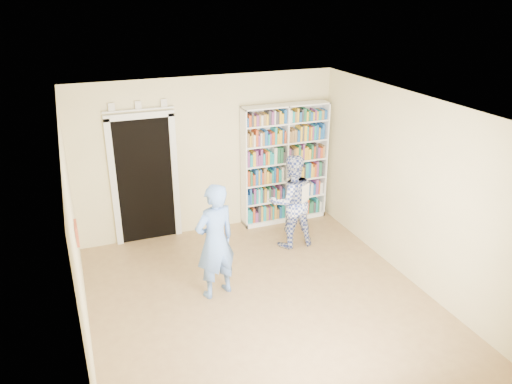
% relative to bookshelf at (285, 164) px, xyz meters
% --- Properties ---
extents(floor, '(5.00, 5.00, 0.00)m').
position_rel_bookshelf_xyz_m(floor, '(-1.35, -2.34, -1.09)').
color(floor, olive).
rests_on(floor, ground).
extents(ceiling, '(5.00, 5.00, 0.00)m').
position_rel_bookshelf_xyz_m(ceiling, '(-1.35, -2.34, 1.61)').
color(ceiling, white).
rests_on(ceiling, wall_back).
extents(wall_back, '(4.50, 0.00, 4.50)m').
position_rel_bookshelf_xyz_m(wall_back, '(-1.35, 0.16, 0.26)').
color(wall_back, '#F4E6A8').
rests_on(wall_back, floor).
extents(wall_left, '(0.00, 5.00, 5.00)m').
position_rel_bookshelf_xyz_m(wall_left, '(-3.60, -2.34, 0.26)').
color(wall_left, '#F4E6A8').
rests_on(wall_left, floor).
extents(wall_right, '(0.00, 5.00, 5.00)m').
position_rel_bookshelf_xyz_m(wall_right, '(0.90, -2.34, 0.26)').
color(wall_right, '#F4E6A8').
rests_on(wall_right, floor).
extents(bookshelf, '(1.57, 0.29, 2.16)m').
position_rel_bookshelf_xyz_m(bookshelf, '(0.00, 0.00, 0.00)').
color(bookshelf, white).
rests_on(bookshelf, floor).
extents(doorway, '(1.10, 0.08, 2.43)m').
position_rel_bookshelf_xyz_m(doorway, '(-2.45, 0.13, 0.09)').
color(doorway, black).
rests_on(doorway, floor).
extents(wall_art, '(0.03, 0.25, 0.25)m').
position_rel_bookshelf_xyz_m(wall_art, '(-3.58, -2.14, 0.31)').
color(wall_art, maroon).
rests_on(wall_art, wall_left).
extents(man_blue, '(0.69, 0.55, 1.66)m').
position_rel_bookshelf_xyz_m(man_blue, '(-1.86, -1.88, -0.26)').
color(man_blue, '#608AD7').
rests_on(man_blue, floor).
extents(man_plaid, '(0.78, 0.62, 1.57)m').
position_rel_bookshelf_xyz_m(man_plaid, '(-0.29, -0.93, -0.30)').
color(man_plaid, '#2F4090').
rests_on(man_plaid, floor).
extents(paper_sheet, '(0.18, 0.11, 0.29)m').
position_rel_bookshelf_xyz_m(paper_sheet, '(-0.15, -1.14, -0.10)').
color(paper_sheet, white).
rests_on(paper_sheet, man_plaid).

